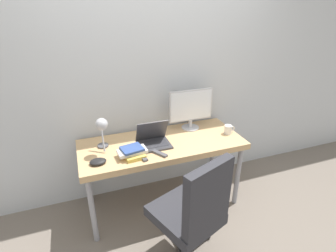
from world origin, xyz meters
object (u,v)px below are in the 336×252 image
object	(u,v)px
monitor	(191,108)
book_stack	(133,152)
desk_lamp	(102,127)
office_chair	(193,211)
game_controller	(98,162)
laptop	(153,140)
mug	(228,129)

from	to	relation	value
monitor	book_stack	bearing A→B (deg)	-153.43
desk_lamp	office_chair	size ratio (longest dim) A/B	0.32
office_chair	game_controller	bearing A→B (deg)	133.83
book_stack	monitor	bearing A→B (deg)	26.57
laptop	office_chair	bearing A→B (deg)	-85.34
laptop	monitor	world-z (taller)	monitor
book_stack	game_controller	bearing A→B (deg)	-177.93
mug	game_controller	world-z (taller)	mug
mug	laptop	bearing A→B (deg)	176.96
book_stack	game_controller	size ratio (longest dim) A/B	1.88
monitor	game_controller	world-z (taller)	monitor
desk_lamp	monitor	bearing A→B (deg)	11.71
laptop	monitor	distance (m)	0.56
monitor	office_chair	xyz separation A→B (m)	(-0.42, -1.00, -0.41)
book_stack	mug	size ratio (longest dim) A/B	2.21
laptop	game_controller	bearing A→B (deg)	-163.92
book_stack	game_controller	world-z (taller)	book_stack
office_chair	mug	size ratio (longest dim) A/B	8.86
monitor	book_stack	world-z (taller)	monitor
office_chair	game_controller	xyz separation A→B (m)	(-0.61, 0.63, 0.19)
office_chair	laptop	bearing A→B (deg)	94.66
game_controller	monitor	bearing A→B (deg)	19.86
office_chair	book_stack	world-z (taller)	office_chair
mug	game_controller	distance (m)	1.35
laptop	game_controller	world-z (taller)	laptop
laptop	desk_lamp	size ratio (longest dim) A/B	0.89
game_controller	book_stack	bearing A→B (deg)	2.07
book_stack	laptop	bearing A→B (deg)	31.78
monitor	office_chair	size ratio (longest dim) A/B	0.46
desk_lamp	laptop	bearing A→B (deg)	-2.27
monitor	office_chair	bearing A→B (deg)	-112.83
desk_lamp	mug	bearing A→B (deg)	-2.76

